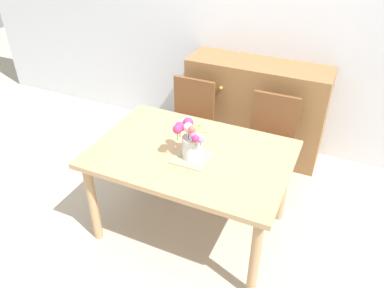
# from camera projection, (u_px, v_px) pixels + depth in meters

# --- Properties ---
(ground_plane) EXTENTS (12.00, 12.00, 0.00)m
(ground_plane) POSITION_uv_depth(u_px,v_px,m) (191.00, 226.00, 3.21)
(ground_plane) COLOR #B7AD99
(back_wall) EXTENTS (7.00, 0.10, 2.80)m
(back_wall) POSITION_uv_depth(u_px,v_px,m) (260.00, 12.00, 3.65)
(back_wall) COLOR silver
(back_wall) RESTS_ON ground_plane
(dining_table) EXTENTS (1.45, 0.99, 0.77)m
(dining_table) POSITION_uv_depth(u_px,v_px,m) (191.00, 163.00, 2.84)
(dining_table) COLOR tan
(dining_table) RESTS_ON ground_plane
(chair_left) EXTENTS (0.42, 0.42, 0.90)m
(chair_left) POSITION_uv_depth(u_px,v_px,m) (189.00, 119.00, 3.69)
(chair_left) COLOR brown
(chair_left) RESTS_ON ground_plane
(chair_right) EXTENTS (0.42, 0.42, 0.90)m
(chair_right) POSITION_uv_depth(u_px,v_px,m) (270.00, 137.00, 3.42)
(chair_right) COLOR brown
(chair_right) RESTS_ON ground_plane
(dresser) EXTENTS (1.40, 0.47, 1.00)m
(dresser) POSITION_uv_depth(u_px,v_px,m) (255.00, 109.00, 3.90)
(dresser) COLOR olive
(dresser) RESTS_ON ground_plane
(placemat) EXTENTS (0.25, 0.25, 0.01)m
(placemat) POSITION_uv_depth(u_px,v_px,m) (192.00, 157.00, 2.72)
(placemat) COLOR tan
(placemat) RESTS_ON dining_table
(flower_vase) EXTENTS (0.24, 0.21, 0.29)m
(flower_vase) POSITION_uv_depth(u_px,v_px,m) (190.00, 139.00, 2.64)
(flower_vase) COLOR silver
(flower_vase) RESTS_ON placemat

